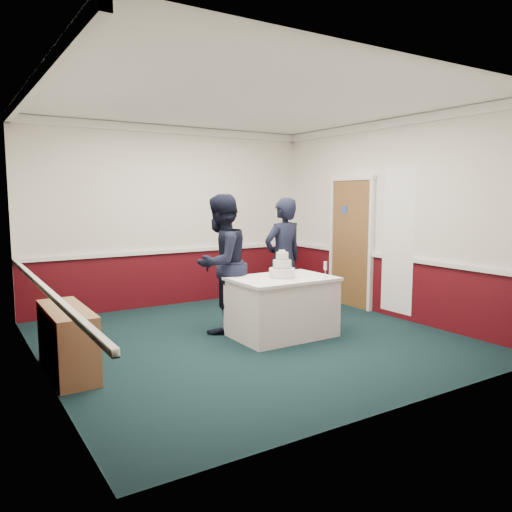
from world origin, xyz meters
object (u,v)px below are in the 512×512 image
sideboard (68,341)px  person_man (221,264)px  cake_knife (289,279)px  champagne_flute (325,267)px  cake_table (282,306)px  wedding_cake (282,269)px  person_woman (283,259)px

sideboard → person_man: (2.14, 0.59, 0.59)m
cake_knife → champagne_flute: champagne_flute is taller
cake_table → champagne_flute: 0.78m
wedding_cake → cake_knife: (-0.03, -0.20, -0.11)m
sideboard → champagne_flute: bearing=-5.7°
cake_table → person_woman: (0.54, 0.74, 0.51)m
cake_table → cake_knife: bearing=-98.5°
wedding_cake → person_man: person_man is taller
champagne_flute → person_man: 1.41m
sideboard → cake_knife: (2.68, -0.24, 0.44)m
wedding_cake → person_man: 0.85m
cake_table → person_man: (-0.57, 0.63, 0.54)m
champagne_flute → person_woman: (0.04, 1.02, -0.01)m
champagne_flute → person_man: person_man is taller
cake_knife → person_man: bearing=99.0°
sideboard → cake_table: size_ratio=0.91×
sideboard → person_man: bearing=15.4°
cake_knife → person_man: size_ratio=0.12×
cake_table → champagne_flute: size_ratio=6.44×
champagne_flute → cake_knife: bearing=171.4°
wedding_cake → person_man: (-0.57, 0.63, 0.04)m
wedding_cake → champagne_flute: (0.50, -0.28, 0.03)m
cake_table → cake_knife: cake_knife is taller
cake_table → wedding_cake: size_ratio=3.63×
cake_knife → person_woman: size_ratio=0.12×
cake_knife → cake_table: bearing=57.4°
sideboard → cake_knife: size_ratio=5.45×
sideboard → person_man: person_man is taller
sideboard → wedding_cake: wedding_cake is taller
champagne_flute → person_woman: bearing=87.8°
person_woman → person_man: bearing=1.2°
cake_table → champagne_flute: (0.50, -0.28, 0.53)m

